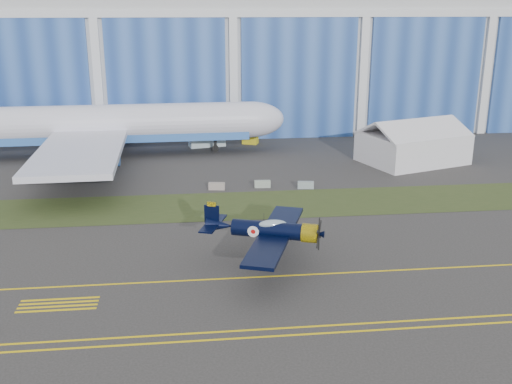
{
  "coord_description": "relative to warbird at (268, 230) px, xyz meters",
  "views": [
    {
      "loc": [
        -7.49,
        -50.75,
        22.08
      ],
      "look_at": [
        -1.1,
        6.12,
        4.03
      ],
      "focal_mm": 42.0,
      "sensor_mm": 36.0,
      "label": 1
    }
  ],
  "objects": [
    {
      "name": "tug",
      "position": [
        3.45,
        48.22,
        -2.73
      ],
      "size": [
        2.82,
        2.34,
        1.41
      ],
      "primitive_type": "cube",
      "rotation": [
        0.0,
        0.0,
        -0.4
      ],
      "color": "yellow",
      "rests_on": "ground"
    },
    {
      "name": "tent",
      "position": [
        25.64,
        33.64,
        -0.21
      ],
      "size": [
        16.43,
        14.12,
        6.45
      ],
      "rotation": [
        0.0,
        0.0,
        0.33
      ],
      "color": "white",
      "rests_on": "ground"
    },
    {
      "name": "warbird",
      "position": [
        0.0,
        0.0,
        0.0
      ],
      "size": [
        15.89,
        17.39,
        4.24
      ],
      "rotation": [
        0.0,
        0.0,
        -0.34
      ],
      "color": "black",
      "rests_on": "ground"
    },
    {
      "name": "edge_line_near",
      "position": [
        1.1,
        -11.62,
        -3.42
      ],
      "size": [
        80.0,
        0.2,
        0.02
      ],
      "primitive_type": "cube",
      "color": "yellow",
      "rests_on": "ground"
    },
    {
      "name": "barrier_b",
      "position": [
        2.44,
        23.53,
        -2.98
      ],
      "size": [
        2.03,
        0.69,
        0.9
      ],
      "primitive_type": "cube",
      "rotation": [
        0.0,
        0.0,
        -0.05
      ],
      "color": "#929E8F",
      "rests_on": "ground"
    },
    {
      "name": "taxiway_centreline",
      "position": [
        1.1,
        -2.12,
        -3.42
      ],
      "size": [
        200.0,
        0.2,
        0.02
      ],
      "primitive_type": "cube",
      "color": "yellow",
      "rests_on": "ground"
    },
    {
      "name": "hangar",
      "position": [
        1.1,
        74.66,
        11.53
      ],
      "size": [
        220.0,
        45.7,
        30.0
      ],
      "color": "silver",
      "rests_on": "ground"
    },
    {
      "name": "barrier_a",
      "position": [
        -3.31,
        23.24,
        -2.98
      ],
      "size": [
        2.06,
        0.87,
        0.9
      ],
      "primitive_type": "cube",
      "rotation": [
        0.0,
        0.0,
        -0.14
      ],
      "color": "gray",
      "rests_on": "ground"
    },
    {
      "name": "ground",
      "position": [
        1.1,
        2.88,
        -3.43
      ],
      "size": [
        260.0,
        260.0,
        0.0
      ],
      "primitive_type": "plane",
      "color": "#3A3736",
      "rests_on": "ground"
    },
    {
      "name": "grass_median",
      "position": [
        1.1,
        16.88,
        -3.41
      ],
      "size": [
        260.0,
        10.0,
        0.02
      ],
      "primitive_type": "cube",
      "color": "#475128",
      "rests_on": "ground"
    },
    {
      "name": "edge_line_far",
      "position": [
        1.1,
        -10.62,
        -3.42
      ],
      "size": [
        80.0,
        0.2,
        0.02
      ],
      "primitive_type": "cube",
      "color": "yellow",
      "rests_on": "ground"
    },
    {
      "name": "barrier_c",
      "position": [
        7.77,
        22.48,
        -2.98
      ],
      "size": [
        2.07,
        0.89,
        0.9
      ],
      "primitive_type": "cube",
      "rotation": [
        0.0,
        0.0,
        -0.15
      ],
      "color": "#87969A",
      "rests_on": "ground"
    },
    {
      "name": "hold_short_ladder",
      "position": [
        -16.9,
        -5.22,
        -3.42
      ],
      "size": [
        6.0,
        2.4,
        0.02
      ],
      "primitive_type": null,
      "color": "yellow",
      "rests_on": "ground"
    },
    {
      "name": "jetliner",
      "position": [
        -19.92,
        42.74,
        7.53
      ],
      "size": [
        64.3,
        55.02,
        21.93
      ],
      "rotation": [
        0.0,
        0.0,
        0.03
      ],
      "color": "silver",
      "rests_on": "ground"
    },
    {
      "name": "shipping_container",
      "position": [
        -3.71,
        47.24,
        -2.2
      ],
      "size": [
        6.07,
        3.48,
        2.47
      ],
      "primitive_type": "cube",
      "rotation": [
        0.0,
        0.0,
        0.22
      ],
      "color": "silver",
      "rests_on": "ground"
    }
  ]
}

